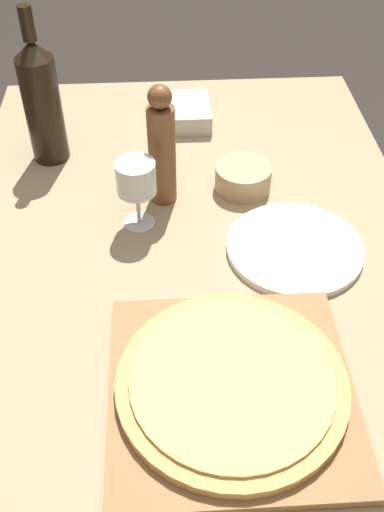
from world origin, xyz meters
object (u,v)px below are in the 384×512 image
object	(u,v)px
wine_glass	(136,180)
wine_bottle	(42,101)
pizza	(232,382)
small_bowl	(243,177)
pepper_mill	(162,148)

from	to	relation	value
wine_glass	wine_bottle	bearing A→B (deg)	128.66
pizza	wine_glass	distance (m)	0.44
wine_glass	small_bowl	world-z (taller)	wine_glass
pepper_mill	small_bowl	xyz separation A→B (m)	(0.17, 0.03, -0.10)
wine_bottle	wine_glass	world-z (taller)	wine_bottle
pizza	pepper_mill	bearing A→B (deg)	100.41
wine_bottle	wine_glass	size ratio (longest dim) A/B	2.35
small_bowl	wine_glass	bearing A→B (deg)	-154.03
pepper_mill	wine_glass	xyz separation A→B (m)	(-0.05, -0.08, -0.02)
pizza	small_bowl	distance (m)	0.52
pizza	wine_bottle	bearing A→B (deg)	117.41
pizza	wine_bottle	xyz separation A→B (m)	(-0.34, 0.66, 0.11)
pizza	wine_glass	world-z (taller)	wine_glass
wine_glass	small_bowl	bearing A→B (deg)	25.97
pizza	wine_glass	xyz separation A→B (m)	(-0.14, 0.41, 0.08)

